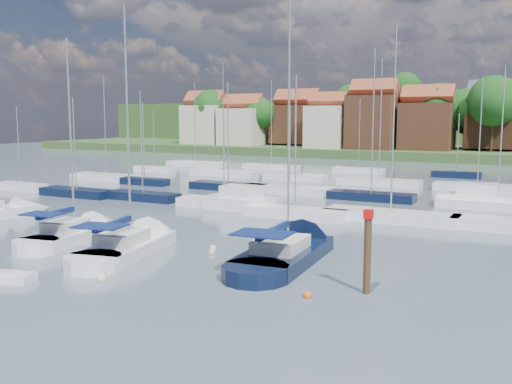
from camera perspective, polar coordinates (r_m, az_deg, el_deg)
The scene contains 15 objects.
ground at distance 68.37m, azimuth 10.68°, elevation 0.32°, with size 260.00×260.00×0.00m, color #4D5C68.
sailboat_left at distance 42.12m, azimuth -17.06°, elevation -3.92°, with size 4.58×11.23×14.86m.
sailboat_centre at distance 37.82m, azimuth -11.65°, elevation -5.05°, with size 5.66×12.62×16.57m.
sailboat_navy at distance 35.53m, azimuth 3.92°, elevation -5.74°, with size 4.59×13.75×18.62m.
sailboat_far at distance 52.99m, azimuth -24.05°, elevation -1.95°, with size 4.22×10.67×13.81m.
tender at distance 32.58m, azimuth -23.47°, elevation -7.84°, with size 2.84×1.83×0.57m.
timber_piling at distance 28.27m, azimuth 11.03°, elevation -7.82°, with size 0.40×0.40×6.38m.
buoy_c at distance 35.31m, azimuth -17.22°, elevation -6.73°, with size 0.41×0.41×0.41m, color #D85914.
buoy_d at distance 31.13m, azimuth -15.16°, elevation -8.59°, with size 0.48×0.48×0.48m, color beige.
buoy_e at distance 36.30m, azimuth 4.21°, elevation -6.01°, with size 0.52×0.52×0.52m, color #D85914.
buoy_f at distance 27.55m, azimuth 5.17°, elevation -10.48°, with size 0.43×0.43×0.43m, color #D85914.
buoy_g at distance 35.80m, azimuth -4.44°, elevation -6.21°, with size 0.41×0.41×0.41m, color beige.
buoy_h at distance 36.95m, azimuth -4.34°, elevation -5.77°, with size 0.43×0.43×0.43m, color beige.
marina_field at distance 63.16m, azimuth 11.05°, elevation 0.11°, with size 79.62×41.41×15.93m.
far_shore_town at distance 158.58m, azimuth 21.45°, elevation 5.70°, with size 212.46×90.00×22.27m.
Camera 1 is at (19.75, -24.89, 8.56)m, focal length 40.00 mm.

